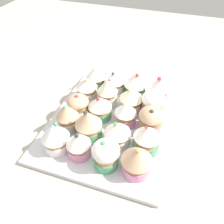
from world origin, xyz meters
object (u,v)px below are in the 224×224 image
object	(u,v)px
cupcake_5	(115,82)
cupcake_19	(137,160)
cupcake_17	(151,120)
cupcake_18	(147,138)
cupcake_0	(96,77)
cupcake_1	(87,89)
cupcake_4	(55,137)
cupcake_16	(153,103)
cupcake_15	(159,88)
napkin	(110,63)
cupcake_6	(107,91)
cupcake_14	(106,154)
cupcake_11	(131,99)
cupcake_8	(88,124)
cupcake_12	(126,113)
cupcake_3	(67,116)
cupcake_9	(78,144)
cupcake_13	(117,133)
cupcake_2	(78,106)
baking_tray	(112,122)
cupcake_10	(135,84)
cupcake_7	(100,107)

from	to	relation	value
cupcake_5	cupcake_19	xyz separation A→B (cm)	(25.24, 12.75, 0.57)
cupcake_17	cupcake_18	bearing A→B (deg)	2.85
cupcake_0	cupcake_1	xyz separation A→B (cm)	(6.41, -0.27, 0.01)
cupcake_4	cupcake_16	distance (cm)	25.96
cupcake_15	napkin	world-z (taller)	cupcake_15
cupcake_6	cupcake_14	size ratio (longest dim) A/B	1.16
cupcake_0	cupcake_11	size ratio (longest dim) A/B	1.00
cupcake_1	cupcake_18	size ratio (longest dim) A/B	0.94
cupcake_4	cupcake_8	distance (cm)	7.94
cupcake_8	cupcake_12	bearing A→B (deg)	134.71
cupcake_8	napkin	size ratio (longest dim) A/B	0.58
cupcake_3	cupcake_15	distance (cm)	26.62
cupcake_16	cupcake_18	world-z (taller)	cupcake_18
cupcake_3	cupcake_16	world-z (taller)	cupcake_3
cupcake_19	cupcake_4	bearing A→B (deg)	-90.82
cupcake_0	cupcake_8	xyz separation A→B (cm)	(19.72, 5.89, 0.55)
cupcake_18	cupcake_9	bearing A→B (deg)	-66.34
cupcake_13	cupcake_16	distance (cm)	13.92
cupcake_2	cupcake_3	distance (cm)	5.17
cupcake_9	cupcake_16	size ratio (longest dim) A/B	1.01
cupcake_16	cupcake_19	size ratio (longest dim) A/B	0.95
cupcake_9	cupcake_4	bearing A→B (deg)	-89.20
cupcake_13	cupcake_12	bearing A→B (deg)	-179.88
cupcake_5	cupcake_18	xyz separation A→B (cm)	(18.86, 13.47, 0.45)
cupcake_3	cupcake_14	size ratio (longest dim) A/B	1.07
baking_tray	cupcake_8	size ratio (longest dim) A/B	4.63
cupcake_1	cupcake_17	bearing A→B (deg)	71.11
cupcake_2	cupcake_15	world-z (taller)	cupcake_15
cupcake_2	cupcake_16	world-z (taller)	cupcake_16
cupcake_12	cupcake_16	world-z (taller)	cupcake_16
cupcake_0	cupcake_16	distance (cm)	19.85
cupcake_8	cupcake_19	xyz separation A→B (cm)	(5.98, 13.02, -0.21)
cupcake_9	cupcake_5	bearing A→B (deg)	179.32
cupcake_14	cupcake_19	size ratio (longest dim) A/B	0.96
cupcake_2	cupcake_13	bearing A→B (deg)	64.41
cupcake_15	napkin	distance (cm)	26.61
cupcake_5	cupcake_18	distance (cm)	23.18
cupcake_12	cupcake_4	bearing A→B (deg)	-44.71
cupcake_16	cupcake_17	world-z (taller)	same
cupcake_2	cupcake_14	xyz separation A→B (cm)	(12.48, 12.10, 0.35)
cupcake_5	cupcake_4	bearing A→B (deg)	-13.05
cupcake_3	cupcake_8	world-z (taller)	cupcake_8
cupcake_2	cupcake_12	xyz separation A→B (cm)	(-0.87, 12.55, 0.32)
cupcake_3	cupcake_1	bearing A→B (deg)	-179.25
cupcake_10	cupcake_4	bearing A→B (deg)	-25.61
baking_tray	cupcake_7	size ratio (longest dim) A/B	5.53
cupcake_4	cupcake_6	world-z (taller)	cupcake_6
cupcake_0	cupcake_7	distance (cm)	13.71
cupcake_15	cupcake_9	bearing A→B (deg)	-28.07
cupcake_17	cupcake_5	bearing A→B (deg)	-133.88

